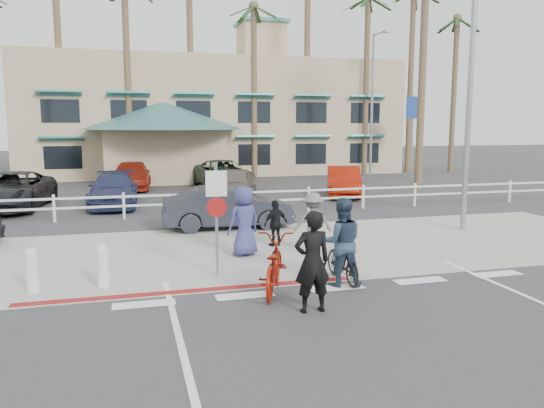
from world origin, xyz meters
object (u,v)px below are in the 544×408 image
object	(u,v)px
bike_red	(273,265)
bike_black	(342,260)
sign_post	(216,214)
car_white_sedan	(228,207)

from	to	relation	value
bike_red	bike_black	distance (m)	1.70
sign_post	car_white_sedan	distance (m)	5.79
sign_post	bike_red	world-z (taller)	sign_post
sign_post	car_white_sedan	bearing A→B (deg)	77.10
bike_red	bike_black	world-z (taller)	bike_red
bike_red	car_white_sedan	distance (m)	7.06
sign_post	bike_red	xyz separation A→B (m)	(0.93, -1.45, -0.87)
bike_red	car_white_sedan	size ratio (longest dim) A/B	0.51
sign_post	bike_red	distance (m)	1.93
sign_post	bike_black	bearing A→B (deg)	-24.11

